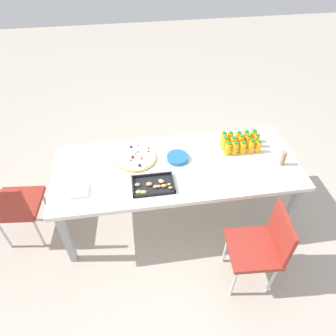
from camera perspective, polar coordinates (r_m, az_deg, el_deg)
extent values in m
plane|color=#B2A899|center=(3.33, 1.42, -8.83)|extent=(12.00, 12.00, 0.00)
cube|color=silver|center=(2.80, 1.66, 0.11)|extent=(2.22, 0.88, 0.04)
cube|color=#99999E|center=(3.58, 17.03, 1.42)|extent=(0.06, 0.06, 0.69)
cube|color=#99999E|center=(3.35, -17.19, -2.04)|extent=(0.06, 0.06, 0.69)
cube|color=#99999E|center=(3.15, 21.65, -7.32)|extent=(0.06, 0.06, 0.69)
cube|color=#99999E|center=(2.89, -18.23, -12.16)|extent=(0.06, 0.06, 0.69)
cube|color=maroon|center=(3.16, -25.90, -5.96)|extent=(0.44, 0.44, 0.04)
cube|color=maroon|center=(2.92, -28.02, -6.25)|extent=(0.38, 0.07, 0.38)
cylinder|color=silver|center=(3.49, -26.37, -6.59)|extent=(0.02, 0.02, 0.41)
cylinder|color=silver|center=(3.37, -21.39, -6.64)|extent=(0.02, 0.02, 0.41)
cylinder|color=silver|center=(3.32, -27.94, -10.80)|extent=(0.02, 0.02, 0.41)
cylinder|color=silver|center=(3.19, -22.67, -11.04)|extent=(0.02, 0.02, 0.41)
cube|color=maroon|center=(2.66, 15.40, -14.16)|extent=(0.43, 0.43, 0.04)
cube|color=maroon|center=(2.57, 20.17, -11.29)|extent=(0.06, 0.38, 0.38)
cylinder|color=silver|center=(2.76, 12.00, -20.08)|extent=(0.02, 0.02, 0.41)
cylinder|color=silver|center=(2.91, 10.53, -14.50)|extent=(0.02, 0.02, 0.41)
cylinder|color=silver|center=(2.85, 18.58, -19.06)|extent=(0.02, 0.02, 0.41)
cylinder|color=silver|center=(2.99, 16.66, -13.74)|extent=(0.02, 0.02, 0.41)
cylinder|color=#F8AC14|center=(3.12, 15.42, 5.62)|extent=(0.06, 0.06, 0.12)
cylinder|color=#1E8C33|center=(3.08, 15.66, 6.64)|extent=(0.04, 0.04, 0.02)
cylinder|color=#F8AB14|center=(3.09, 14.13, 5.49)|extent=(0.06, 0.06, 0.13)
cylinder|color=#1E8C33|center=(3.05, 14.35, 6.55)|extent=(0.04, 0.04, 0.02)
cylinder|color=#F9AE14|center=(3.07, 12.79, 5.41)|extent=(0.06, 0.06, 0.13)
cylinder|color=#1E8C33|center=(3.02, 12.99, 6.47)|extent=(0.04, 0.04, 0.02)
cylinder|color=#F9AE14|center=(3.04, 11.35, 5.36)|extent=(0.05, 0.05, 0.13)
cylinder|color=#1E8C33|center=(3.00, 11.53, 6.44)|extent=(0.03, 0.03, 0.02)
cylinder|color=#FAAD14|center=(3.02, 10.19, 5.28)|extent=(0.06, 0.06, 0.13)
cylinder|color=#1E8C33|center=(2.97, 10.36, 6.40)|extent=(0.04, 0.04, 0.02)
cylinder|color=#F8AD14|center=(3.07, 15.95, 4.79)|extent=(0.05, 0.05, 0.13)
cylinder|color=#1E8C33|center=(3.02, 16.21, 5.88)|extent=(0.03, 0.03, 0.02)
cylinder|color=#FAAD14|center=(3.03, 14.48, 4.67)|extent=(0.05, 0.05, 0.13)
cylinder|color=#1E8C33|center=(2.99, 14.72, 5.75)|extent=(0.03, 0.03, 0.02)
cylinder|color=#FAAC14|center=(3.02, 13.29, 4.64)|extent=(0.05, 0.05, 0.13)
cylinder|color=#1E8C33|center=(2.97, 13.51, 5.74)|extent=(0.03, 0.03, 0.02)
cylinder|color=#FAAC14|center=(2.99, 11.90, 4.42)|extent=(0.06, 0.06, 0.12)
cylinder|color=#1E8C33|center=(2.94, 12.10, 5.48)|extent=(0.04, 0.04, 0.02)
cylinder|color=#F9AD14|center=(2.96, 10.49, 4.35)|extent=(0.06, 0.06, 0.13)
cylinder|color=#1E8C33|center=(2.92, 10.66, 5.45)|extent=(0.04, 0.04, 0.02)
cylinder|color=#FAAE14|center=(3.01, 16.27, 3.74)|extent=(0.05, 0.05, 0.12)
cylinder|color=#1E8C33|center=(2.97, 16.51, 4.71)|extent=(0.03, 0.03, 0.02)
cylinder|color=#F9AD14|center=(2.98, 15.03, 3.77)|extent=(0.05, 0.05, 0.13)
cylinder|color=#1E8C33|center=(2.94, 15.30, 4.90)|extent=(0.04, 0.04, 0.02)
cylinder|color=#F9AC14|center=(2.96, 13.57, 3.56)|extent=(0.06, 0.06, 0.12)
cylinder|color=#1E8C33|center=(2.92, 13.78, 4.56)|extent=(0.04, 0.04, 0.02)
cylinder|color=#FAAD14|center=(2.94, 12.24, 3.52)|extent=(0.06, 0.06, 0.12)
cylinder|color=#1E8C33|center=(2.89, 12.44, 4.57)|extent=(0.04, 0.04, 0.02)
cylinder|color=#FAAD14|center=(2.91, 10.97, 3.41)|extent=(0.05, 0.05, 0.13)
cylinder|color=#1E8C33|center=(2.87, 11.16, 4.50)|extent=(0.03, 0.03, 0.02)
cylinder|color=tan|center=(2.86, -5.89, 1.84)|extent=(0.37, 0.37, 0.02)
cylinder|color=white|center=(2.86, -5.91, 2.02)|extent=(0.34, 0.34, 0.01)
sphere|color=#66B238|center=(2.97, -5.54, 4.17)|extent=(0.02, 0.02, 0.02)
sphere|color=#1E1947|center=(2.95, -6.83, 3.90)|extent=(0.02, 0.02, 0.02)
sphere|color=#66B238|center=(2.86, -4.90, 2.38)|extent=(0.02, 0.02, 0.02)
sphere|color=#1E1947|center=(2.82, -6.83, 1.45)|extent=(0.02, 0.02, 0.02)
sphere|color=red|center=(2.85, -6.52, 2.14)|extent=(0.03, 0.03, 0.03)
sphere|color=#1E1947|center=(2.89, -3.65, 3.07)|extent=(0.02, 0.02, 0.02)
sphere|color=#66B238|center=(2.88, -6.04, 2.67)|extent=(0.02, 0.02, 0.02)
sphere|color=red|center=(2.84, -6.55, 1.99)|extent=(0.03, 0.03, 0.03)
sphere|color=#66B238|center=(2.89, -5.61, 3.02)|extent=(0.02, 0.02, 0.02)
sphere|color=red|center=(2.82, -4.90, 1.78)|extent=(0.02, 0.02, 0.02)
sphere|color=red|center=(2.93, -3.57, 3.66)|extent=(0.02, 0.02, 0.02)
sphere|color=#1E1947|center=(2.75, -5.27, 0.52)|extent=(0.03, 0.03, 0.03)
sphere|color=#66B238|center=(2.88, -5.99, 2.67)|extent=(0.02, 0.02, 0.02)
cube|color=black|center=(2.61, -2.76, -3.24)|extent=(0.35, 0.23, 0.01)
cube|color=black|center=(2.68, -3.04, -1.33)|extent=(0.35, 0.01, 0.03)
cube|color=black|center=(2.53, -2.49, -4.85)|extent=(0.35, 0.01, 0.03)
cube|color=black|center=(2.61, 0.94, -2.64)|extent=(0.01, 0.23, 0.03)
cube|color=black|center=(2.60, -6.51, -3.42)|extent=(0.01, 0.23, 0.03)
ellipsoid|color=tan|center=(2.61, -1.19, -2.54)|extent=(0.05, 0.03, 0.03)
ellipsoid|color=tan|center=(2.60, -5.66, -3.10)|extent=(0.05, 0.03, 0.03)
ellipsoid|color=tan|center=(2.58, -0.75, -3.30)|extent=(0.05, 0.03, 0.03)
ellipsoid|color=tan|center=(2.54, -5.43, -4.45)|extent=(0.05, 0.04, 0.03)
ellipsoid|color=tan|center=(2.58, -2.29, -3.46)|extent=(0.04, 0.03, 0.03)
ellipsoid|color=tan|center=(2.57, 0.49, -3.66)|extent=(0.04, 0.03, 0.02)
ellipsoid|color=tan|center=(2.63, -1.40, -2.32)|extent=(0.04, 0.03, 0.02)
ellipsoid|color=tan|center=(2.54, -4.52, -4.50)|extent=(0.06, 0.04, 0.03)
ellipsoid|color=tan|center=(2.58, -1.73, -3.40)|extent=(0.04, 0.03, 0.02)
ellipsoid|color=tan|center=(2.60, 0.22, -3.04)|extent=(0.03, 0.02, 0.02)
ellipsoid|color=tan|center=(2.60, -3.49, -2.98)|extent=(0.05, 0.04, 0.03)
cylinder|color=blue|center=(2.85, 1.77, 1.64)|extent=(0.20, 0.20, 0.00)
cylinder|color=blue|center=(2.85, 1.77, 1.72)|extent=(0.20, 0.20, 0.00)
cylinder|color=blue|center=(2.84, 1.77, 1.79)|extent=(0.20, 0.20, 0.00)
cylinder|color=blue|center=(2.84, 1.77, 1.87)|extent=(0.20, 0.20, 0.00)
cylinder|color=blue|center=(2.84, 1.78, 1.95)|extent=(0.20, 0.20, 0.00)
cylinder|color=blue|center=(2.83, 1.78, 2.02)|extent=(0.20, 0.20, 0.00)
cylinder|color=blue|center=(2.83, 1.78, 2.10)|extent=(0.20, 0.20, 0.00)
cylinder|color=blue|center=(2.83, 1.78, 2.17)|extent=(0.20, 0.20, 0.00)
cube|color=white|center=(2.66, -16.02, -4.13)|extent=(0.15, 0.15, 0.02)
cylinder|color=#9E7A56|center=(2.93, 20.49, 1.68)|extent=(0.04, 0.04, 0.15)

